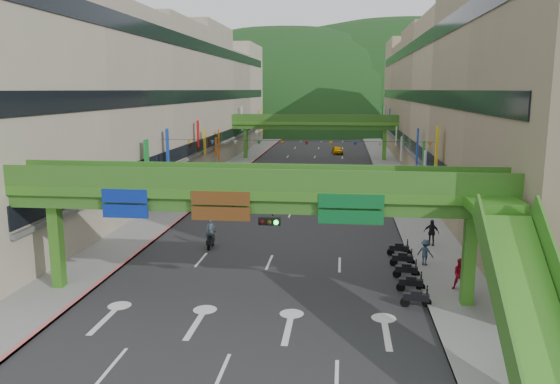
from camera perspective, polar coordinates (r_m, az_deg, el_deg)
The scene contains 23 objects.
ground at distance 24.41m, azimuth -5.05°, elevation -16.04°, with size 320.00×320.00×0.00m, color black.
road_slab at distance 72.32m, azimuth 2.91°, elevation 1.94°, with size 18.00×140.00×0.02m, color #28282B.
sidewalk_left at distance 73.82m, azimuth -5.64°, elevation 2.13°, with size 4.00×140.00×0.15m, color gray.
sidewalk_right at distance 72.46m, azimuth 11.63°, elevation 1.80°, with size 4.00×140.00×0.15m, color gray.
curb_left at distance 73.44m, azimuth -4.19°, elevation 2.12°, with size 0.20×140.00×0.18m, color #CC5959.
curb_right at distance 72.31m, azimuth 10.13°, elevation 1.85°, with size 0.20×140.00×0.18m, color gray.
building_row_left at distance 75.12m, azimuth -11.78°, elevation 9.30°, with size 12.80×95.00×19.00m.
building_row_right at distance 72.79m, azimuth 18.21°, elevation 8.95°, with size 12.80×95.00×19.00m.
overpass_near at distance 27.57m, azimuth -1.08°, elevation -1.37°, with size 28.00×12.27×7.10m.
overpass_far at distance 86.64m, azimuth 3.59°, elevation 6.96°, with size 28.00×2.20×7.10m.
hill_left at distance 182.72m, azimuth 0.44°, elevation 7.22°, with size 168.00×140.00×112.00m, color #1C4419.
hill_right at distance 202.68m, azimuth 12.47°, elevation 7.31°, with size 208.00×176.00×128.00m, color #1C4419.
bunting_string at distance 51.78m, azimuth 1.53°, elevation 5.12°, with size 26.00×0.36×0.47m.
scooter_rider_near at distance 38.50m, azimuth -7.29°, elevation -4.40°, with size 0.66×1.60×2.13m.
scooter_rider_mid at distance 53.35m, azimuth 4.94°, elevation -0.00°, with size 0.97×1.60×2.16m.
scooter_rider_left at distance 54.26m, azimuth -4.01°, elevation 0.12°, with size 1.10×1.59×2.10m.
scooter_rider_far at distance 66.41m, azimuth -1.46°, elevation 2.03°, with size 0.81×1.60×1.98m.
parked_scooter_row at distance 33.26m, azimuth 13.08°, elevation -7.90°, with size 1.60×9.39×1.08m.
car_silver at distance 62.15m, azimuth -4.21°, elevation 1.06°, with size 1.32×3.79×1.25m, color gray.
car_yellow at distance 94.81m, azimuth 6.01°, elevation 4.38°, with size 1.62×4.03×1.37m, color #F1A700.
pedestrian_red at distance 31.71m, azimuth 18.34°, elevation -8.43°, with size 0.85×0.66×1.75m, color maroon.
pedestrian_dark at distance 39.93m, azimuth 15.53°, elevation -4.30°, with size 1.08×0.45×1.84m, color black.
pedestrian_blue at distance 35.42m, azimuth 14.93°, elevation -6.34°, with size 0.76×0.49×1.63m, color #2D3E56.
Camera 1 is at (4.54, -21.34, 10.95)m, focal length 35.00 mm.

